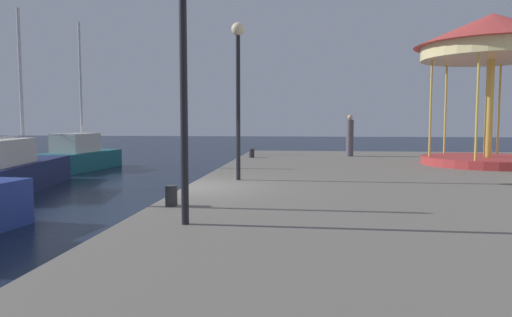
{
  "coord_description": "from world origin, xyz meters",
  "views": [
    {
      "loc": [
        3.03,
        -11.59,
        2.47
      ],
      "look_at": [
        1.21,
        5.55,
        1.07
      ],
      "focal_mm": 33.18,
      "sensor_mm": 36.0,
      "label": 1
    }
  ],
  "objects_px": {
    "bollard_center": "(252,153)",
    "sailboat_navy": "(12,171)",
    "person_far_corner": "(350,137)",
    "carousel": "(491,52)",
    "lamp_post_mid_promenade": "(183,49)",
    "sailboat_teal": "(77,156)",
    "bollard_south": "(171,196)",
    "lamp_post_far_end": "(238,73)"
  },
  "relations": [
    {
      "from": "bollard_center",
      "to": "sailboat_navy",
      "type": "bearing_deg",
      "value": -144.12
    },
    {
      "from": "person_far_corner",
      "to": "carousel",
      "type": "bearing_deg",
      "value": -38.87
    },
    {
      "from": "lamp_post_mid_promenade",
      "to": "carousel",
      "type": "bearing_deg",
      "value": 51.96
    },
    {
      "from": "sailboat_teal",
      "to": "bollard_south",
      "type": "bearing_deg",
      "value": -57.05
    },
    {
      "from": "bollard_south",
      "to": "lamp_post_far_end",
      "type": "bearing_deg",
      "value": 79.89
    },
    {
      "from": "lamp_post_mid_promenade",
      "to": "bollard_south",
      "type": "relative_size",
      "value": 10.08
    },
    {
      "from": "bollard_center",
      "to": "person_far_corner",
      "type": "distance_m",
      "value": 4.67
    },
    {
      "from": "sailboat_teal",
      "to": "bollard_center",
      "type": "xyz_separation_m",
      "value": [
        8.86,
        -1.36,
        0.31
      ]
    },
    {
      "from": "lamp_post_far_end",
      "to": "person_far_corner",
      "type": "height_order",
      "value": "lamp_post_far_end"
    },
    {
      "from": "sailboat_navy",
      "to": "lamp_post_mid_promenade",
      "type": "distance_m",
      "value": 11.82
    },
    {
      "from": "lamp_post_mid_promenade",
      "to": "bollard_south",
      "type": "xyz_separation_m",
      "value": [
        -0.69,
        1.57,
        -2.58
      ]
    },
    {
      "from": "carousel",
      "to": "bollard_south",
      "type": "distance_m",
      "value": 13.91
    },
    {
      "from": "sailboat_navy",
      "to": "bollard_center",
      "type": "height_order",
      "value": "sailboat_navy"
    },
    {
      "from": "person_far_corner",
      "to": "sailboat_teal",
      "type": "bearing_deg",
      "value": 179.77
    },
    {
      "from": "bollard_south",
      "to": "bollard_center",
      "type": "relative_size",
      "value": 1.0
    },
    {
      "from": "lamp_post_mid_promenade",
      "to": "person_far_corner",
      "type": "distance_m",
      "value": 15.51
    },
    {
      "from": "bollard_center",
      "to": "sailboat_teal",
      "type": "bearing_deg",
      "value": 171.26
    },
    {
      "from": "sailboat_navy",
      "to": "carousel",
      "type": "height_order",
      "value": "sailboat_navy"
    },
    {
      "from": "sailboat_navy",
      "to": "bollard_center",
      "type": "bearing_deg",
      "value": 35.88
    },
    {
      "from": "sailboat_navy",
      "to": "carousel",
      "type": "bearing_deg",
      "value": 10.35
    },
    {
      "from": "sailboat_navy",
      "to": "person_far_corner",
      "type": "relative_size",
      "value": 3.51
    },
    {
      "from": "sailboat_navy",
      "to": "lamp_post_far_end",
      "type": "xyz_separation_m",
      "value": [
        8.26,
        -2.31,
        3.05
      ]
    },
    {
      "from": "bollard_south",
      "to": "person_far_corner",
      "type": "height_order",
      "value": "person_far_corner"
    },
    {
      "from": "sailboat_teal",
      "to": "person_far_corner",
      "type": "xyz_separation_m",
      "value": [
        13.29,
        -0.05,
        1.01
      ]
    },
    {
      "from": "lamp_post_far_end",
      "to": "bollard_center",
      "type": "xyz_separation_m",
      "value": [
        -0.54,
        7.9,
        -2.76
      ]
    },
    {
      "from": "lamp_post_mid_promenade",
      "to": "lamp_post_far_end",
      "type": "xyz_separation_m",
      "value": [
        0.04,
        5.68,
        0.18
      ]
    },
    {
      "from": "sailboat_teal",
      "to": "lamp_post_mid_promenade",
      "type": "xyz_separation_m",
      "value": [
        9.35,
        -14.94,
        2.89
      ]
    },
    {
      "from": "sailboat_navy",
      "to": "lamp_post_mid_promenade",
      "type": "bearing_deg",
      "value": -44.19
    },
    {
      "from": "carousel",
      "to": "lamp_post_mid_promenade",
      "type": "height_order",
      "value": "carousel"
    },
    {
      "from": "bollard_south",
      "to": "bollard_center",
      "type": "xyz_separation_m",
      "value": [
        0.19,
        12.01,
        0.0
      ]
    },
    {
      "from": "sailboat_teal",
      "to": "person_far_corner",
      "type": "distance_m",
      "value": 13.33
    },
    {
      "from": "sailboat_navy",
      "to": "lamp_post_far_end",
      "type": "height_order",
      "value": "sailboat_navy"
    },
    {
      "from": "lamp_post_far_end",
      "to": "bollard_center",
      "type": "height_order",
      "value": "lamp_post_far_end"
    },
    {
      "from": "bollard_center",
      "to": "lamp_post_far_end",
      "type": "bearing_deg",
      "value": -86.09
    },
    {
      "from": "bollard_center",
      "to": "lamp_post_mid_promenade",
      "type": "bearing_deg",
      "value": -87.91
    },
    {
      "from": "sailboat_navy",
      "to": "lamp_post_mid_promenade",
      "type": "relative_size",
      "value": 1.67
    },
    {
      "from": "person_far_corner",
      "to": "lamp_post_far_end",
      "type": "bearing_deg",
      "value": -112.91
    },
    {
      "from": "sailboat_navy",
      "to": "lamp_post_mid_promenade",
      "type": "xyz_separation_m",
      "value": [
        8.22,
        -7.99,
        2.87
      ]
    },
    {
      "from": "carousel",
      "to": "bollard_south",
      "type": "relative_size",
      "value": 13.9
    },
    {
      "from": "sailboat_teal",
      "to": "lamp_post_mid_promenade",
      "type": "bearing_deg",
      "value": -57.95
    },
    {
      "from": "bollard_center",
      "to": "person_far_corner",
      "type": "xyz_separation_m",
      "value": [
        4.43,
        1.31,
        0.71
      ]
    },
    {
      "from": "sailboat_teal",
      "to": "lamp_post_far_end",
      "type": "relative_size",
      "value": 1.69
    }
  ]
}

